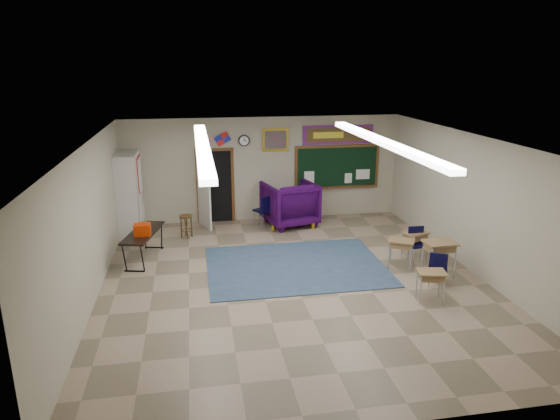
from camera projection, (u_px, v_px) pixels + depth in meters
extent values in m
plane|color=gray|center=(294.00, 282.00, 10.60)|extent=(9.00, 9.00, 0.00)
cube|color=#A8A088|center=(263.00, 169.00, 14.42)|extent=(8.00, 0.04, 3.00)
cube|color=#A8A088|center=(371.00, 324.00, 5.93)|extent=(8.00, 0.04, 3.00)
cube|color=#A8A088|center=(89.00, 225.00, 9.51)|extent=(0.04, 9.00, 3.00)
cube|color=#A8A088|center=(475.00, 205.00, 10.84)|extent=(0.04, 9.00, 3.00)
cube|color=silver|center=(295.00, 141.00, 9.75)|extent=(8.00, 9.00, 0.04)
cube|color=#364F68|center=(296.00, 266.00, 11.39)|extent=(4.00, 3.00, 0.02)
cube|color=black|center=(215.00, 186.00, 14.31)|extent=(0.95, 0.04, 2.10)
cube|color=silver|center=(204.00, 191.00, 13.84)|extent=(0.35, 0.86, 2.05)
cube|color=brown|center=(337.00, 167.00, 14.76)|extent=(2.55, 0.05, 1.30)
cube|color=black|center=(337.00, 167.00, 14.75)|extent=(2.40, 0.03, 1.15)
cube|color=brown|center=(337.00, 187.00, 14.87)|extent=(2.40, 0.12, 0.04)
cube|color=red|center=(338.00, 135.00, 14.49)|extent=(2.10, 0.04, 0.55)
cube|color=brown|center=(338.00, 135.00, 14.48)|extent=(1.90, 0.03, 0.40)
cube|color=#A98920|center=(275.00, 140.00, 14.21)|extent=(0.75, 0.05, 0.65)
cube|color=#A51466|center=(276.00, 140.00, 14.20)|extent=(0.62, 0.03, 0.52)
cylinder|color=black|center=(244.00, 141.00, 14.06)|extent=(0.32, 0.05, 0.32)
cylinder|color=white|center=(244.00, 141.00, 14.04)|extent=(0.26, 0.02, 0.26)
cube|color=beige|center=(129.00, 194.00, 13.31)|extent=(0.55, 1.25, 2.20)
imported|color=#270537|center=(290.00, 203.00, 14.16)|extent=(1.62, 1.65, 1.25)
cube|color=olive|center=(401.00, 241.00, 11.12)|extent=(0.69, 0.64, 0.04)
cube|color=brown|center=(401.00, 245.00, 11.15)|extent=(0.60, 0.54, 0.11)
cube|color=olive|center=(416.00, 233.00, 11.65)|extent=(0.67, 0.59, 0.04)
cube|color=brown|center=(415.00, 237.00, 11.67)|extent=(0.58, 0.50, 0.11)
cube|color=olive|center=(432.00, 272.00, 9.55)|extent=(0.60, 0.50, 0.04)
cube|color=brown|center=(431.00, 276.00, 9.57)|extent=(0.52, 0.42, 0.11)
cube|color=olive|center=(440.00, 243.00, 10.68)|extent=(0.68, 0.52, 0.04)
cube|color=brown|center=(440.00, 247.00, 10.71)|extent=(0.59, 0.44, 0.13)
cube|color=black|center=(143.00, 233.00, 11.61)|extent=(0.92, 1.75, 0.05)
cube|color=red|center=(142.00, 230.00, 11.35)|extent=(0.37, 0.28, 0.26)
cylinder|color=#4B3216|center=(186.00, 216.00, 13.09)|extent=(0.35, 0.35, 0.04)
torus|color=#4B3216|center=(187.00, 230.00, 13.20)|extent=(0.29, 0.29, 0.02)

